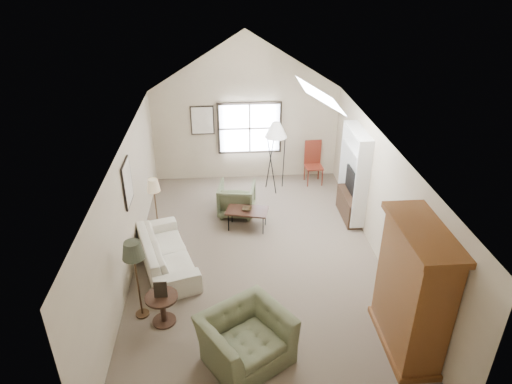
{
  "coord_description": "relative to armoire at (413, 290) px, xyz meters",
  "views": [
    {
      "loc": [
        -0.61,
        -7.62,
        5.67
      ],
      "look_at": [
        0.0,
        0.4,
        1.4
      ],
      "focal_mm": 32.0,
      "sensor_mm": 36.0,
      "label": 1
    }
  ],
  "objects": [
    {
      "name": "bowl",
      "position": [
        -2.32,
        3.68,
        -0.6
      ],
      "size": [
        0.27,
        0.27,
        0.05
      ],
      "primitive_type": "imported",
      "rotation": [
        0.0,
        0.0,
        -0.24
      ],
      "color": "#322514",
      "rests_on": "coffee_table"
    },
    {
      "name": "skylight",
      "position": [
        -0.88,
        3.3,
        2.12
      ],
      "size": [
        0.8,
        1.2,
        0.52
      ],
      "primitive_type": null,
      "color": "white",
      "rests_on": "room_shell"
    },
    {
      "name": "sofa",
      "position": [
        -4.02,
        2.39,
        -0.77
      ],
      "size": [
        1.51,
        2.4,
        0.65
      ],
      "primitive_type": "imported",
      "rotation": [
        0.0,
        0.0,
        1.88
      ],
      "color": "white",
      "rests_on": "ground"
    },
    {
      "name": "wall_art",
      "position": [
        -4.06,
        4.34,
        0.63
      ],
      "size": [
        1.97,
        3.71,
        0.88
      ],
      "color": "black",
      "rests_on": "room_shell"
    },
    {
      "name": "side_chair",
      "position": [
        -0.37,
        5.86,
        -0.51
      ],
      "size": [
        0.48,
        0.48,
        1.17
      ],
      "primitive_type": "cube",
      "rotation": [
        0.0,
        0.0,
        0.06
      ],
      "color": "maroon",
      "rests_on": "ground"
    },
    {
      "name": "tripod_lamp",
      "position": [
        -1.47,
        5.55,
        -0.14
      ],
      "size": [
        0.71,
        0.71,
        1.91
      ],
      "primitive_type": null,
      "rotation": [
        0.0,
        0.0,
        -0.36
      ],
      "color": "white",
      "rests_on": "ground"
    },
    {
      "name": "coffee_table",
      "position": [
        -2.32,
        3.68,
        -0.86
      ],
      "size": [
        1.03,
        0.72,
        0.48
      ],
      "primitive_type": "cube",
      "rotation": [
        0.0,
        0.0,
        -0.24
      ],
      "color": "#362016",
      "rests_on": "ground"
    },
    {
      "name": "room_shell",
      "position": [
        -2.18,
        2.4,
        2.11
      ],
      "size": [
        5.01,
        8.01,
        4.0
      ],
      "color": "brown",
      "rests_on": "ground"
    },
    {
      "name": "armoire",
      "position": [
        0.0,
        0.0,
        0.0
      ],
      "size": [
        0.6,
        1.5,
        2.2
      ],
      "primitive_type": "cube",
      "color": "brown",
      "rests_on": "ground"
    },
    {
      "name": "media_console",
      "position": [
        0.14,
        4.0,
        -0.8
      ],
      "size": [
        0.34,
        1.18,
        0.6
      ],
      "primitive_type": "cube",
      "color": "#382316",
      "rests_on": "ground"
    },
    {
      "name": "tv_alcove",
      "position": [
        0.16,
        4.0,
        0.05
      ],
      "size": [
        0.32,
        1.3,
        2.1
      ],
      "primitive_type": "cube",
      "color": "white",
      "rests_on": "ground"
    },
    {
      "name": "dark_lamp",
      "position": [
        -4.32,
        0.99,
        -0.32
      ],
      "size": [
        0.47,
        0.47,
        1.56
      ],
      "primitive_type": null,
      "rotation": [
        0.0,
        0.0,
        0.31
      ],
      "color": "#2A2D1F",
      "rests_on": "ground"
    },
    {
      "name": "tan_lamp",
      "position": [
        -4.32,
        3.59,
        -0.4
      ],
      "size": [
        0.35,
        0.35,
        1.4
      ],
      "primitive_type": null,
      "rotation": [
        0.0,
        0.0,
        0.31
      ],
      "color": "tan",
      "rests_on": "ground"
    },
    {
      "name": "armchair_near",
      "position": [
        -2.56,
        -0.11,
        -0.69
      ],
      "size": [
        1.66,
        1.61,
        0.82
      ],
      "primitive_type": "imported",
      "rotation": [
        0.0,
        0.0,
        0.56
      ],
      "color": "#686D4C",
      "rests_on": "ground"
    },
    {
      "name": "armchair_far",
      "position": [
        -2.52,
        4.38,
        -0.71
      ],
      "size": [
        0.97,
        0.99,
        0.78
      ],
      "primitive_type": "imported",
      "rotation": [
        0.0,
        0.0,
        2.98
      ],
      "color": "#5B6345",
      "rests_on": "ground"
    },
    {
      "name": "window",
      "position": [
        -2.08,
        6.36,
        0.35
      ],
      "size": [
        1.72,
        0.08,
        1.42
      ],
      "primitive_type": "cube",
      "color": "black",
      "rests_on": "room_shell"
    },
    {
      "name": "side_table",
      "position": [
        -3.92,
        0.79,
        -0.82
      ],
      "size": [
        0.7,
        0.7,
        0.56
      ],
      "primitive_type": "cylinder",
      "rotation": [
        0.0,
        0.0,
        0.31
      ],
      "color": "#382316",
      "rests_on": "ground"
    },
    {
      "name": "tv_panel",
      "position": [
        0.14,
        4.0,
        -0.18
      ],
      "size": [
        0.05,
        0.9,
        0.55
      ],
      "primitive_type": "cube",
      "color": "black",
      "rests_on": "media_console"
    }
  ]
}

